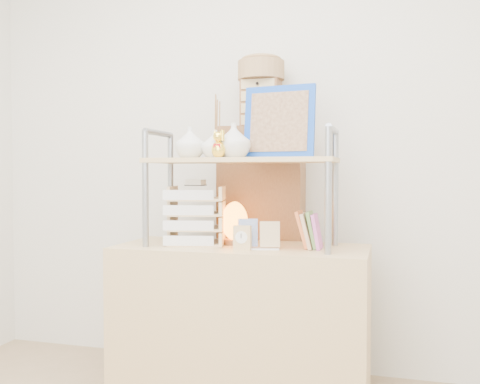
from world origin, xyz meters
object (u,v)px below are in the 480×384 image
Objects in this scene: letter_tray at (196,218)px; desk at (241,323)px; cabinet at (262,251)px; salt_lamp at (235,223)px.

desk is at bearing 0.08° from letter_tray.
cabinet is 0.37m from salt_lamp.
desk is 0.49m from salt_lamp.
desk is at bearing -94.22° from cabinet.
cabinet is 4.23× the size of letter_tray.
letter_tray is (-0.24, -0.37, 0.20)m from cabinet.
letter_tray is at bearing -163.49° from salt_lamp.
desk is 5.71× the size of salt_lamp.
letter_tray is 0.19m from salt_lamp.
cabinet reaches higher than desk.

